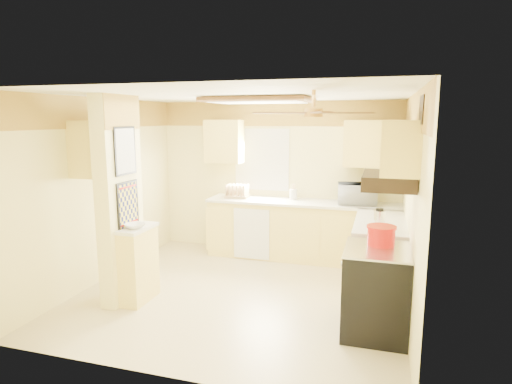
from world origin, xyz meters
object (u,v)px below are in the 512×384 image
(stove, at_px, (376,290))
(dutch_oven, at_px, (381,235))
(kettle, at_px, (379,217))
(bowl, at_px, (135,226))
(microwave, at_px, (357,194))

(stove, bearing_deg, dutch_oven, 78.90)
(dutch_oven, bearing_deg, stove, -101.10)
(dutch_oven, height_order, kettle, kettle)
(bowl, height_order, kettle, kettle)
(kettle, bearing_deg, microwave, 104.94)
(stove, height_order, kettle, kettle)
(microwave, distance_m, bowl, 3.31)
(stove, bearing_deg, microwave, 98.92)
(stove, relative_size, dutch_oven, 2.98)
(bowl, xyz_separation_m, dutch_oven, (2.81, 0.21, 0.05))
(microwave, distance_m, kettle, 1.31)
(bowl, bearing_deg, dutch_oven, 4.29)
(bowl, distance_m, dutch_oven, 2.82)
(bowl, bearing_deg, microwave, 42.37)
(microwave, bearing_deg, stove, 91.77)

